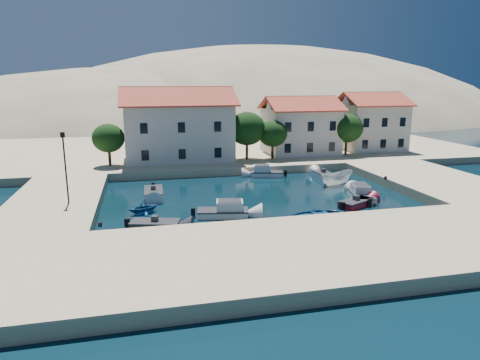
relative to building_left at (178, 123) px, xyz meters
name	(u,v)px	position (x,y,z in m)	size (l,w,h in m)	color
ground	(288,228)	(6.00, -28.00, -5.94)	(400.00, 400.00, 0.00)	black
quay_south	(319,251)	(6.00, -34.00, -5.44)	(52.00, 12.00, 1.00)	tan
quay_east	(431,181)	(26.50, -18.00, -5.44)	(11.00, 20.00, 1.00)	tan
quay_west	(55,203)	(-13.00, -18.00, -5.44)	(8.00, 20.00, 1.00)	tan
quay_north	(223,149)	(8.00, 10.00, -5.44)	(80.00, 36.00, 1.00)	tan
hills	(229,176)	(26.64, 95.62, -29.34)	(254.00, 176.00, 99.00)	gray
building_left	(178,123)	(0.00, 0.00, 0.00)	(14.70, 9.45, 9.70)	beige
building_mid	(300,125)	(18.00, 1.00, -0.71)	(10.50, 8.40, 8.30)	beige
building_right	(371,121)	(30.00, 2.00, -0.46)	(9.45, 8.40, 8.80)	beige
trees	(258,131)	(10.51, -2.54, -1.10)	(37.30, 5.30, 6.45)	#382314
lamppost	(65,161)	(-11.50, -20.00, -1.18)	(0.35, 0.25, 6.22)	black
bollards	(304,200)	(8.80, -24.13, -4.79)	(29.36, 9.56, 0.30)	black
motorboat_grey_sw	(155,225)	(-4.30, -25.62, -5.64)	(4.14, 2.67, 1.25)	#2C2D31
cabin_cruiser_south	(223,211)	(1.52, -23.83, -5.46)	(4.64, 2.66, 1.60)	silver
rowboat_south	(320,219)	(9.51, -26.28, -5.94)	(3.29, 4.61, 0.95)	navy
motorboat_red_se	(356,203)	(14.26, -23.59, -5.64)	(3.96, 3.09, 1.25)	maroon
cabin_cruiser_east	(362,195)	(15.94, -21.53, -5.46)	(2.75, 4.74, 1.60)	silver
boat_east	(336,185)	(16.29, -15.24, -5.94)	(1.67, 4.43, 1.71)	silver
motorboat_white_ne	(323,175)	(16.45, -11.23, -5.64)	(1.71, 3.59, 1.25)	silver
rowboat_west	(144,213)	(-5.14, -21.28, -5.94)	(2.34, 2.71, 1.43)	navy
motorboat_white_west	(153,193)	(-4.07, -15.29, -5.64)	(1.98, 4.27, 1.25)	silver
cabin_cruiser_north	(266,173)	(9.81, -9.24, -5.46)	(4.24, 2.59, 1.60)	silver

